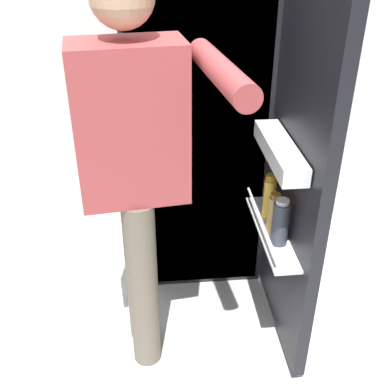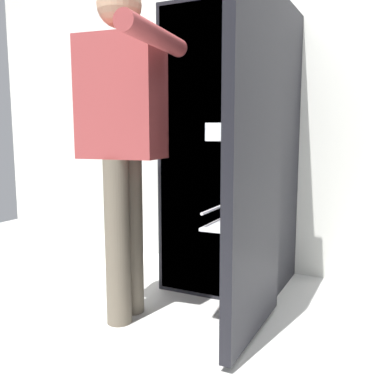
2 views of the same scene
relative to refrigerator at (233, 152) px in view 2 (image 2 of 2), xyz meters
name	(u,v)px [view 2 (image 2 of 2)]	position (x,y,z in m)	size (l,w,h in m)	color
ground_plane	(190,316)	(-0.03, -0.51, -0.81)	(5.46, 5.46, 0.00)	silver
kitchen_wall	(252,89)	(-0.03, 0.42, 0.39)	(4.40, 0.10, 2.40)	silver
refrigerator	(233,152)	(0.00, 0.00, 0.00)	(0.71, 1.28, 1.61)	black
person	(124,126)	(-0.30, -0.66, 0.14)	(0.56, 0.66, 1.60)	#665B4C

